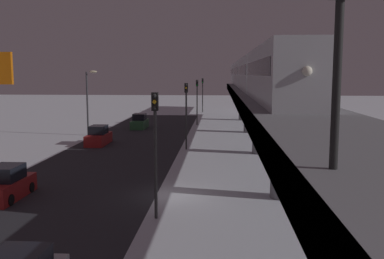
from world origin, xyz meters
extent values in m
plane|color=silver|center=(0.00, 0.00, 0.00)|extent=(240.00, 240.00, 0.00)
cube|color=#28282D|center=(6.40, 0.00, 0.00)|extent=(11.00, 100.77, 0.01)
cube|color=slate|center=(-6.62, 0.00, 5.15)|extent=(5.00, 100.77, 0.80)
cube|color=#38383D|center=(-4.24, 0.00, 5.15)|extent=(0.24, 98.76, 0.80)
cylinder|color=slate|center=(-6.62, -43.19, 2.38)|extent=(1.40, 1.40, 4.75)
cylinder|color=slate|center=(-6.62, -28.79, 2.38)|extent=(1.40, 1.40, 4.75)
cylinder|color=slate|center=(-6.62, -14.40, 2.38)|extent=(1.40, 1.40, 4.75)
cylinder|color=slate|center=(-6.62, 0.00, 2.38)|extent=(1.40, 1.40, 4.75)
cube|color=#B7BABF|center=(-6.62, -2.71, 7.25)|extent=(2.90, 18.00, 3.40)
cube|color=black|center=(-6.62, -2.71, 7.66)|extent=(2.94, 16.20, 0.90)
cube|color=#B7BABF|center=(-6.62, -21.31, 7.25)|extent=(2.90, 18.00, 3.40)
cube|color=black|center=(-6.62, -21.31, 7.66)|extent=(2.94, 16.20, 0.90)
cube|color=#B7BABF|center=(-6.62, -39.91, 7.25)|extent=(2.90, 18.00, 3.40)
cube|color=black|center=(-6.62, -39.91, 7.66)|extent=(2.94, 16.20, 0.90)
cube|color=#B7BABF|center=(-6.62, -58.51, 7.25)|extent=(2.90, 18.00, 3.40)
cube|color=black|center=(-6.62, -58.51, 7.66)|extent=(2.94, 16.20, 0.90)
sphere|color=white|center=(-6.62, 6.34, 7.42)|extent=(0.44, 0.44, 0.44)
cylinder|color=black|center=(-5.01, 17.28, 7.15)|extent=(0.16, 0.16, 3.20)
cube|color=#A51E1E|center=(9.60, 1.20, 0.55)|extent=(1.80, 4.35, 1.10)
cube|color=black|center=(9.60, 1.20, 1.54)|extent=(1.58, 2.09, 0.87)
cylinder|color=black|center=(8.74, 2.55, 0.32)|extent=(0.20, 0.64, 0.64)
cylinder|color=black|center=(8.74, -0.14, 0.32)|extent=(0.20, 0.64, 0.64)
cylinder|color=black|center=(10.45, -0.14, 0.32)|extent=(0.20, 0.64, 0.64)
cube|color=#A51E1E|center=(9.60, -18.43, 0.55)|extent=(1.80, 4.47, 1.10)
cube|color=black|center=(9.60, -18.43, 1.54)|extent=(1.58, 2.15, 0.87)
cube|color=#2D6038|center=(7.80, -31.96, 0.55)|extent=(1.80, 4.46, 1.10)
cube|color=black|center=(7.80, -31.96, 1.54)|extent=(1.58, 2.14, 0.87)
cylinder|color=#2D2D2D|center=(0.30, 4.18, 2.75)|extent=(0.16, 0.16, 5.50)
cube|color=black|center=(0.30, 4.18, 5.95)|extent=(0.32, 0.32, 0.90)
sphere|color=black|center=(0.30, 4.36, 6.25)|extent=(0.20, 0.20, 0.20)
sphere|color=yellow|center=(0.30, 4.36, 5.95)|extent=(0.20, 0.20, 0.20)
sphere|color=black|center=(0.30, 4.36, 5.65)|extent=(0.20, 0.20, 0.20)
cylinder|color=#2D2D2D|center=(0.30, -16.03, 2.75)|extent=(0.16, 0.16, 5.50)
cube|color=black|center=(0.30, -16.03, 5.95)|extent=(0.32, 0.32, 0.90)
sphere|color=black|center=(0.30, -15.85, 6.25)|extent=(0.20, 0.20, 0.20)
sphere|color=yellow|center=(0.30, -15.85, 5.95)|extent=(0.20, 0.20, 0.20)
sphere|color=black|center=(0.30, -15.85, 5.65)|extent=(0.20, 0.20, 0.20)
cylinder|color=#2D2D2D|center=(0.30, -36.24, 2.75)|extent=(0.16, 0.16, 5.50)
cube|color=black|center=(0.30, -36.24, 5.95)|extent=(0.32, 0.32, 0.90)
sphere|color=black|center=(0.30, -36.06, 6.25)|extent=(0.20, 0.20, 0.20)
sphere|color=black|center=(0.30, -36.06, 5.95)|extent=(0.20, 0.20, 0.20)
sphere|color=#19E53F|center=(0.30, -36.06, 5.65)|extent=(0.20, 0.20, 0.20)
cylinder|color=#2D2D2D|center=(0.30, -56.44, 2.75)|extent=(0.16, 0.16, 5.50)
cube|color=black|center=(0.30, -56.44, 5.95)|extent=(0.32, 0.32, 0.90)
sphere|color=black|center=(0.30, -56.26, 6.25)|extent=(0.20, 0.20, 0.20)
sphere|color=black|center=(0.30, -56.26, 5.95)|extent=(0.20, 0.20, 0.20)
sphere|color=#19E53F|center=(0.30, -56.26, 5.65)|extent=(0.20, 0.20, 0.20)
cylinder|color=#38383D|center=(12.70, -25.00, 3.75)|extent=(0.20, 0.20, 7.50)
ellipsoid|color=#F4E5B2|center=(11.90, -25.00, 7.50)|extent=(0.90, 0.44, 0.30)
camera|label=1|loc=(-2.88, 25.42, 7.34)|focal=40.73mm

